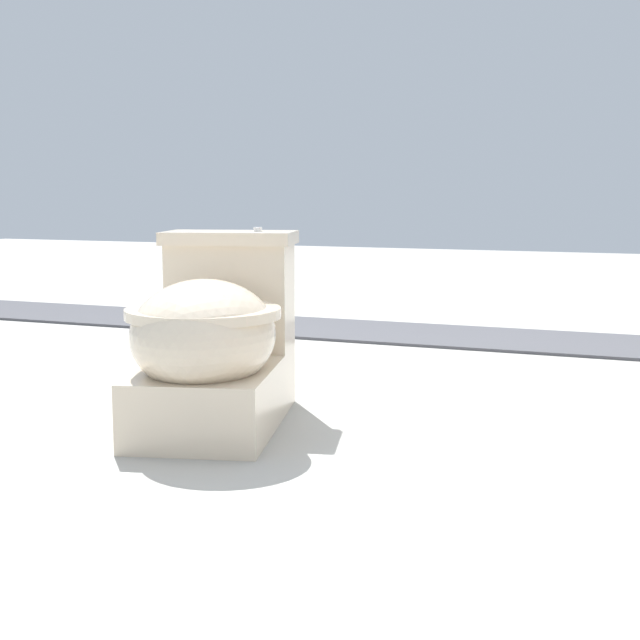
# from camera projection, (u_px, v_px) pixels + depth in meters

# --- Properties ---
(ground_plane) EXTENTS (14.00, 14.00, 0.00)m
(ground_plane) POSITION_uv_depth(u_px,v_px,m) (297.00, 409.00, 2.55)
(ground_plane) COLOR #A8A59E
(gravel_strip) EXTENTS (0.56, 8.00, 0.01)m
(gravel_strip) POSITION_uv_depth(u_px,v_px,m) (539.00, 341.00, 3.65)
(gravel_strip) COLOR #4C4C51
(gravel_strip) RESTS_ON ground
(toilet) EXTENTS (0.70, 0.51, 0.52)m
(toilet) POSITION_uv_depth(u_px,v_px,m) (213.00, 344.00, 2.33)
(toilet) COLOR beige
(toilet) RESTS_ON ground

